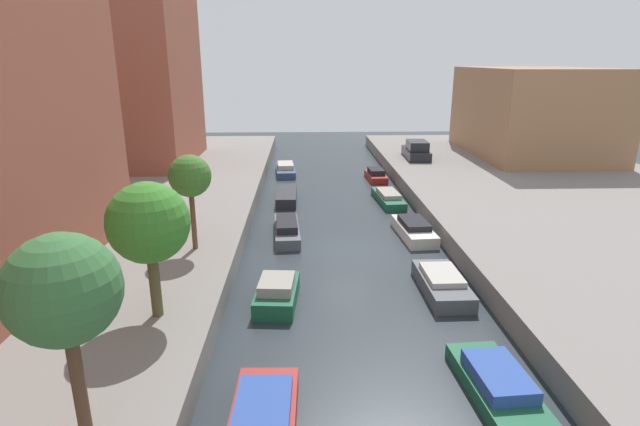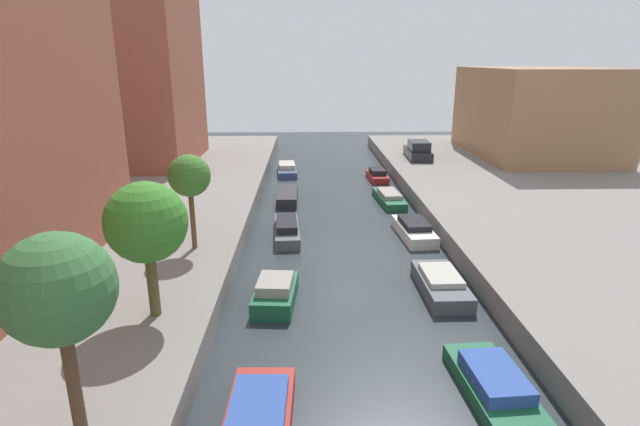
{
  "view_description": "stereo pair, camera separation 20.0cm",
  "coord_description": "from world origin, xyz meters",
  "px_view_note": "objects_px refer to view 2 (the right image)",
  "views": [
    {
      "loc": [
        -2.02,
        -22.93,
        9.05
      ],
      "look_at": [
        -1.14,
        2.23,
        1.27
      ],
      "focal_mm": 27.97,
      "sensor_mm": 36.0,
      "label": 1
    },
    {
      "loc": [
        -1.82,
        -22.93,
        9.05
      ],
      "look_at": [
        -1.14,
        2.23,
        1.27
      ],
      "focal_mm": 27.97,
      "sensor_mm": 36.0,
      "label": 2
    }
  ],
  "objects_px": {
    "moored_boat_left_4": "(288,196)",
    "street_tree_2": "(189,177)",
    "moored_boat_right_2": "(441,284)",
    "moored_boat_right_4": "(389,198)",
    "low_block_right": "(535,112)",
    "street_tree_1": "(146,223)",
    "moored_boat_left_1": "(258,421)",
    "moored_boat_right_1": "(495,386)",
    "apartment_tower_far": "(122,44)",
    "moored_boat_left_3": "(287,229)",
    "parked_car": "(418,151)",
    "street_tree_0": "(58,290)",
    "moored_boat_right_5": "(377,175)",
    "moored_boat_right_3": "(414,230)",
    "moored_boat_left_5": "(287,169)",
    "moored_boat_left_2": "(275,292)"
  },
  "relations": [
    {
      "from": "apartment_tower_far",
      "to": "low_block_right",
      "type": "distance_m",
      "value": 34.52
    },
    {
      "from": "parked_car",
      "to": "moored_boat_left_4",
      "type": "height_order",
      "value": "parked_car"
    },
    {
      "from": "moored_boat_right_2",
      "to": "moored_boat_right_4",
      "type": "relative_size",
      "value": 0.87
    },
    {
      "from": "moored_boat_left_2",
      "to": "moored_boat_right_4",
      "type": "bearing_deg",
      "value": 64.57
    },
    {
      "from": "street_tree_0",
      "to": "moored_boat_right_4",
      "type": "bearing_deg",
      "value": 64.9
    },
    {
      "from": "low_block_right",
      "to": "moored_boat_right_5",
      "type": "xyz_separation_m",
      "value": [
        -14.3,
        -5.36,
        -4.32
      ]
    },
    {
      "from": "moored_boat_left_1",
      "to": "moored_boat_left_4",
      "type": "height_order",
      "value": "moored_boat_left_1"
    },
    {
      "from": "moored_boat_left_2",
      "to": "street_tree_1",
      "type": "bearing_deg",
      "value": -145.32
    },
    {
      "from": "parked_car",
      "to": "moored_boat_left_1",
      "type": "height_order",
      "value": "parked_car"
    },
    {
      "from": "parked_car",
      "to": "moored_boat_left_1",
      "type": "distance_m",
      "value": 32.96
    },
    {
      "from": "moored_boat_left_5",
      "to": "moored_boat_right_3",
      "type": "height_order",
      "value": "moored_boat_right_3"
    },
    {
      "from": "street_tree_2",
      "to": "moored_boat_left_5",
      "type": "bearing_deg",
      "value": 80.08
    },
    {
      "from": "low_block_right",
      "to": "street_tree_2",
      "type": "height_order",
      "value": "low_block_right"
    },
    {
      "from": "apartment_tower_far",
      "to": "moored_boat_left_3",
      "type": "relative_size",
      "value": 3.94
    },
    {
      "from": "parked_car",
      "to": "moored_boat_left_5",
      "type": "bearing_deg",
      "value": -173.75
    },
    {
      "from": "moored_boat_left_3",
      "to": "moored_boat_right_2",
      "type": "bearing_deg",
      "value": -46.71
    },
    {
      "from": "low_block_right",
      "to": "moored_boat_right_2",
      "type": "xyz_separation_m",
      "value": [
        -14.43,
        -25.04,
        -4.32
      ]
    },
    {
      "from": "low_block_right",
      "to": "street_tree_1",
      "type": "height_order",
      "value": "low_block_right"
    },
    {
      "from": "street_tree_0",
      "to": "street_tree_1",
      "type": "xyz_separation_m",
      "value": [
        0.0,
        5.65,
        -0.45
      ]
    },
    {
      "from": "moored_boat_left_2",
      "to": "moored_boat_left_3",
      "type": "bearing_deg",
      "value": 88.79
    },
    {
      "from": "street_tree_0",
      "to": "moored_boat_left_5",
      "type": "distance_m",
      "value": 31.58
    },
    {
      "from": "moored_boat_left_2",
      "to": "moored_boat_right_5",
      "type": "xyz_separation_m",
      "value": [
        6.76,
        20.42,
        -0.08
      ]
    },
    {
      "from": "moored_boat_left_1",
      "to": "moored_boat_right_1",
      "type": "distance_m",
      "value": 6.58
    },
    {
      "from": "street_tree_1",
      "to": "moored_boat_left_2",
      "type": "height_order",
      "value": "street_tree_1"
    },
    {
      "from": "moored_boat_left_4",
      "to": "moored_boat_right_2",
      "type": "relative_size",
      "value": 1.08
    },
    {
      "from": "moored_boat_right_3",
      "to": "street_tree_1",
      "type": "bearing_deg",
      "value": -136.94
    },
    {
      "from": "street_tree_2",
      "to": "moored_boat_right_3",
      "type": "bearing_deg",
      "value": 20.25
    },
    {
      "from": "moored_boat_left_4",
      "to": "moored_boat_right_2",
      "type": "bearing_deg",
      "value": -64.22
    },
    {
      "from": "street_tree_2",
      "to": "moored_boat_right_2",
      "type": "height_order",
      "value": "street_tree_2"
    },
    {
      "from": "moored_boat_left_2",
      "to": "low_block_right",
      "type": "bearing_deg",
      "value": 50.75
    },
    {
      "from": "low_block_right",
      "to": "moored_boat_right_5",
      "type": "distance_m",
      "value": 15.87
    },
    {
      "from": "moored_boat_right_5",
      "to": "street_tree_0",
      "type": "bearing_deg",
      "value": -110.17
    },
    {
      "from": "low_block_right",
      "to": "street_tree_2",
      "type": "bearing_deg",
      "value": -138.02
    },
    {
      "from": "moored_boat_right_3",
      "to": "moored_boat_left_1",
      "type": "bearing_deg",
      "value": -115.64
    },
    {
      "from": "street_tree_1",
      "to": "moored_boat_right_4",
      "type": "distance_m",
      "value": 20.0
    },
    {
      "from": "street_tree_1",
      "to": "moored_boat_left_4",
      "type": "relative_size",
      "value": 1.04
    },
    {
      "from": "street_tree_2",
      "to": "moored_boat_left_2",
      "type": "relative_size",
      "value": 1.32
    },
    {
      "from": "apartment_tower_far",
      "to": "moored_boat_left_4",
      "type": "height_order",
      "value": "apartment_tower_far"
    },
    {
      "from": "moored_boat_left_3",
      "to": "moored_boat_right_4",
      "type": "bearing_deg",
      "value": 44.52
    },
    {
      "from": "moored_boat_left_4",
      "to": "street_tree_2",
      "type": "bearing_deg",
      "value": -108.49
    },
    {
      "from": "moored_boat_right_1",
      "to": "moored_boat_left_1",
      "type": "bearing_deg",
      "value": -168.63
    },
    {
      "from": "street_tree_2",
      "to": "parked_car",
      "type": "bearing_deg",
      "value": 54.96
    },
    {
      "from": "moored_boat_right_4",
      "to": "moored_boat_left_5",
      "type": "bearing_deg",
      "value": 128.57
    },
    {
      "from": "moored_boat_left_1",
      "to": "moored_boat_left_4",
      "type": "relative_size",
      "value": 0.93
    },
    {
      "from": "apartment_tower_far",
      "to": "moored_boat_left_5",
      "type": "relative_size",
      "value": 4.21
    },
    {
      "from": "moored_boat_right_1",
      "to": "moored_boat_left_2",
      "type": "bearing_deg",
      "value": 138.02
    },
    {
      "from": "moored_boat_left_3",
      "to": "moored_boat_right_2",
      "type": "xyz_separation_m",
      "value": [
        6.47,
        -6.87,
        -0.03
      ]
    },
    {
      "from": "moored_boat_left_3",
      "to": "parked_car",
      "type": "bearing_deg",
      "value": 57.37
    },
    {
      "from": "street_tree_2",
      "to": "moored_boat_left_4",
      "type": "bearing_deg",
      "value": 71.51
    },
    {
      "from": "moored_boat_left_3",
      "to": "street_tree_0",
      "type": "bearing_deg",
      "value": -103.91
    }
  ]
}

